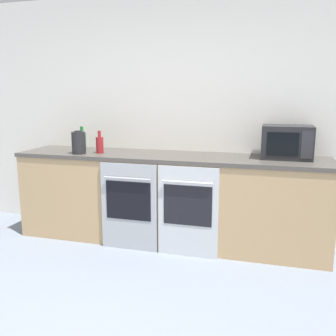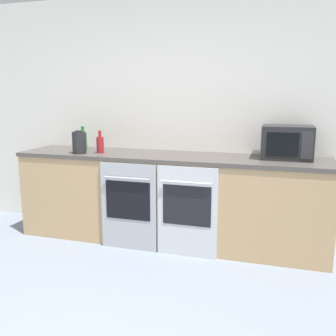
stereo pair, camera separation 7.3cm
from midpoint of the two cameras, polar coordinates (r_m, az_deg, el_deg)
wall_back at (r=4.15m, az=0.93°, el=7.83°), size 10.00×0.06×2.60m
counter_back at (r=3.95m, az=-0.43°, el=-4.62°), size 3.22×0.67×0.93m
oven_left at (r=3.75m, az=-6.53°, el=-5.83°), size 0.58×0.06×0.88m
oven_right at (r=3.57m, az=2.45°, el=-6.63°), size 0.58×0.06×0.88m
microwave at (r=3.78m, az=17.16°, el=3.79°), size 0.47×0.35×0.32m
bottle_red at (r=4.03m, az=-10.88°, el=3.56°), size 0.08×0.08×0.24m
bottle_green at (r=4.28m, az=-13.42°, el=4.04°), size 0.09×0.09×0.27m
kettle at (r=4.03m, az=-13.97°, el=3.77°), size 0.14×0.14×0.24m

